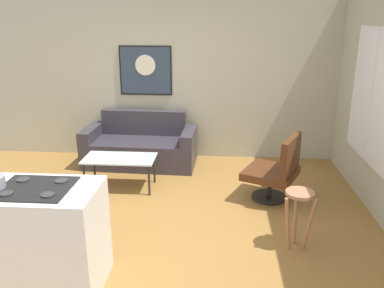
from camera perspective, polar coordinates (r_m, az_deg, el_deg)
name	(u,v)px	position (r m, az deg, el deg)	size (l,w,h in m)	color
ground	(154,226)	(4.71, -5.52, -11.69)	(6.40, 6.40, 0.04)	olive
back_wall	(176,74)	(6.56, -2.37, 10.06)	(6.40, 0.05, 2.80)	#ADAB90
couch	(141,147)	(6.45, -7.37, -0.45)	(1.78, 0.88, 0.82)	#322F37
coffee_table	(120,160)	(5.54, -10.34, -2.33)	(0.98, 0.51, 0.45)	silver
armchair	(277,170)	(5.21, 12.07, -3.72)	(0.83, 0.84, 0.88)	black
bar_stool	(299,206)	(4.18, 15.09, -8.59)	(0.34, 0.33, 0.63)	#A76E4E
kitchen_counter	(9,237)	(3.89, -24.76, -11.99)	(1.62, 0.66, 0.96)	silver
wall_painting	(146,71)	(6.58, -6.68, 10.43)	(0.85, 0.03, 0.79)	black
window	(372,96)	(5.34, 24.48, 6.26)	(0.03, 1.45, 1.63)	silver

